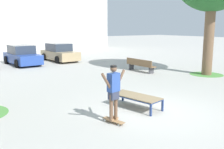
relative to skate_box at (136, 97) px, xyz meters
name	(u,v)px	position (x,y,z in m)	size (l,w,h in m)	color
ground_plane	(154,110)	(0.34, -0.61, -0.41)	(120.00, 120.00, 0.00)	#B7B5AD
skate_box	(136,97)	(0.00, 0.00, 0.00)	(1.13, 2.01, 0.46)	navy
skateboard	(114,120)	(-1.51, -0.77, -0.34)	(0.35, 0.82, 0.09)	#9E754C
skater	(114,89)	(-1.52, -0.77, 0.66)	(0.99, 0.34, 1.69)	brown
grass_patch_near_right	(206,74)	(7.82, 2.59, -0.41)	(2.00, 2.00, 0.01)	#519342
car_blue	(22,56)	(-0.29, 13.32, 0.28)	(2.09, 4.29, 1.50)	#28479E
car_tan	(59,53)	(2.97, 13.70, 0.28)	(2.09, 4.29, 1.50)	tan
park_bench	(140,65)	(5.15, 5.70, 0.03)	(0.50, 2.41, 0.83)	brown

